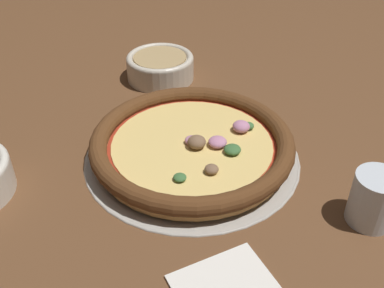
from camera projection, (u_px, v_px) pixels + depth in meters
The scene contains 5 objects.
ground_plane at pixel (192, 157), 0.75m from camera, with size 3.00×3.00×0.00m, color brown.
pizza_tray at pixel (192, 155), 0.74m from camera, with size 0.35×0.35×0.01m.
pizza at pixel (192, 144), 0.73m from camera, with size 0.33×0.33×0.04m.
bowl_near at pixel (160, 66), 0.95m from camera, with size 0.14×0.14×0.05m.
drinking_cup at pixel (374, 199), 0.61m from camera, with size 0.07×0.07×0.08m.
Camera 1 is at (-0.35, -0.48, 0.46)m, focal length 42.00 mm.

